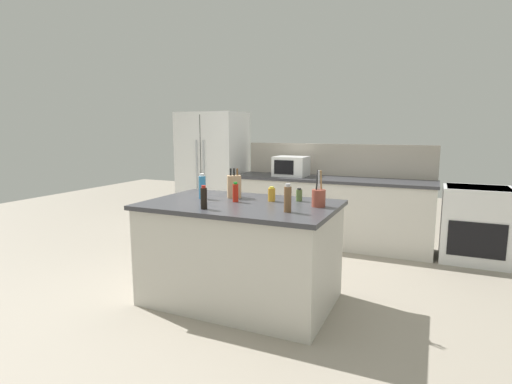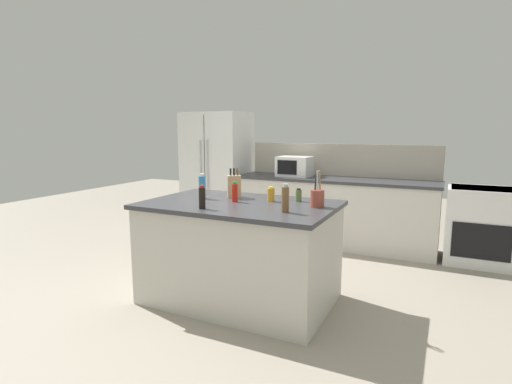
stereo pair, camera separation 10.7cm
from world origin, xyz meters
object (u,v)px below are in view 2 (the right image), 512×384
(honey_jar, at_px, (271,194))
(dish_soap_bottle, at_px, (202,187))
(microwave, at_px, (295,166))
(soy_sauce_bottle, at_px, (202,198))
(range_oven, at_px, (480,225))
(refrigerator, at_px, (217,172))
(spice_jar_oregano, at_px, (299,195))
(utensil_crock, at_px, (317,198))
(pepper_grinder, at_px, (285,199))
(hot_sauce_bottle, at_px, (235,192))
(knife_block, at_px, (234,186))

(honey_jar, relative_size, dish_soap_bottle, 0.56)
(microwave, distance_m, soy_sauce_bottle, 2.59)
(range_oven, xyz_separation_m, honey_jar, (-1.87, -2.00, 0.54))
(refrigerator, xyz_separation_m, dish_soap_bottle, (1.17, -2.21, 0.12))
(spice_jar_oregano, bearing_deg, soy_sauce_bottle, -131.79)
(microwave, height_order, utensil_crock, utensil_crock)
(pepper_grinder, distance_m, spice_jar_oregano, 0.52)
(honey_jar, bearing_deg, microwave, 104.31)
(refrigerator, bearing_deg, microwave, -2.22)
(hot_sauce_bottle, bearing_deg, dish_soap_bottle, 177.20)
(range_oven, bearing_deg, spice_jar_oregano, -130.85)
(spice_jar_oregano, bearing_deg, dish_soap_bottle, -163.86)
(microwave, distance_m, hot_sauce_bottle, 2.18)
(soy_sauce_bottle, bearing_deg, knife_block, 92.94)
(soy_sauce_bottle, xyz_separation_m, honey_jar, (0.38, 0.58, -0.03))
(dish_soap_bottle, bearing_deg, knife_block, 36.52)
(utensil_crock, bearing_deg, knife_block, 172.69)
(pepper_grinder, bearing_deg, honey_jar, 126.93)
(refrigerator, relative_size, utensil_crock, 5.83)
(knife_block, bearing_deg, honey_jar, -39.13)
(hot_sauce_bottle, relative_size, pepper_grinder, 0.80)
(soy_sauce_bottle, distance_m, pepper_grinder, 0.71)
(soy_sauce_bottle, relative_size, pepper_grinder, 0.86)
(range_oven, xyz_separation_m, dish_soap_bottle, (-2.54, -2.15, 0.59))
(refrigerator, xyz_separation_m, knife_block, (1.43, -2.02, 0.12))
(knife_block, relative_size, hot_sauce_bottle, 1.56)
(knife_block, relative_size, soy_sauce_bottle, 1.43)
(hot_sauce_bottle, relative_size, spice_jar_oregano, 1.51)
(utensil_crock, height_order, hot_sauce_bottle, utensil_crock)
(soy_sauce_bottle, distance_m, spice_jar_oregano, 0.93)
(refrigerator, relative_size, hot_sauce_bottle, 10.04)
(refrigerator, distance_m, utensil_crock, 3.15)
(range_oven, bearing_deg, soy_sauce_bottle, -131.10)
(honey_jar, bearing_deg, knife_block, 175.05)
(dish_soap_bottle, xyz_separation_m, spice_jar_oregano, (0.90, 0.26, -0.06))
(microwave, bearing_deg, hot_sauce_bottle, -84.29)
(microwave, xyz_separation_m, soy_sauce_bottle, (0.13, -2.58, -0.05))
(refrigerator, distance_m, spice_jar_oregano, 2.84)
(hot_sauce_bottle, height_order, spice_jar_oregano, hot_sauce_bottle)
(dish_soap_bottle, bearing_deg, pepper_grinder, -14.79)
(range_oven, xyz_separation_m, microwave, (-2.38, 0.00, 0.61))
(microwave, bearing_deg, spice_jar_oregano, -68.52)
(utensil_crock, bearing_deg, pepper_grinder, -117.16)
(range_oven, distance_m, soy_sauce_bottle, 3.48)
(knife_block, bearing_deg, utensil_crock, -41.49)
(hot_sauce_bottle, height_order, soy_sauce_bottle, soy_sauce_bottle)
(refrigerator, height_order, microwave, refrigerator)
(honey_jar, distance_m, spice_jar_oregano, 0.26)
(utensil_crock, relative_size, spice_jar_oregano, 2.60)
(knife_block, height_order, spice_jar_oregano, knife_block)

